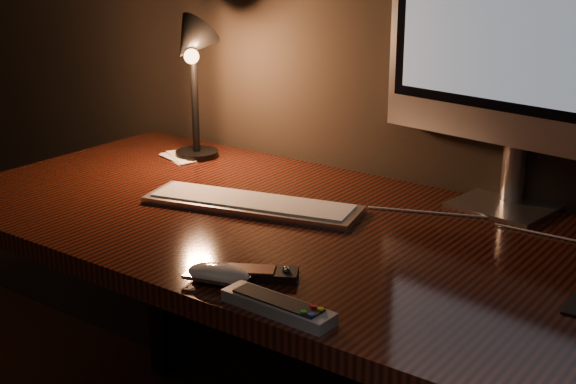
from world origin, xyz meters
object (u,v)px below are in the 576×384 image
Objects in this scene: desk at (323,273)px; keyboard at (252,203)px; tv_remote at (278,306)px; mouse at (219,276)px; monitor at (519,30)px; desk_lamp at (192,62)px; media_remote at (260,273)px.

keyboard reaches higher than desk.
desk is at bearing 116.80° from tv_remote.
mouse is 0.15m from tv_remote.
monitor reaches higher than keyboard.
monitor is 1.35× the size of keyboard.
desk_lamp is at bearing 142.95° from tv_remote.
mouse is 0.30× the size of desk_lamp.
desk is at bearing -31.35° from desk_lamp.
media_remote is at bearing -54.33° from desk_lamp.
keyboard is 3.44× the size of media_remote.
keyboard is at bearing -161.57° from desk.
monitor reaches higher than media_remote.
monitor is 1.69× the size of desk_lamp.
desk is at bearing 80.88° from mouse.
desk_lamp reaches higher than keyboard.
mouse is (0.19, -0.33, 0.00)m from keyboard.
tv_remote is at bearing -27.30° from mouse.
desk is 8.25× the size of tv_remote.
mouse is (0.04, -0.37, 0.14)m from desk.
media_remote is at bearing -100.74° from monitor.
desk is 3.46× the size of keyboard.
keyboard is 0.45m from desk_lamp.
tv_remote reaches higher than keyboard.
tv_remote reaches higher than media_remote.
media_remote reaches higher than keyboard.
tv_remote is 0.90m from desk_lamp.
tv_remote is at bearing -65.35° from desk.
mouse is at bearing -83.86° from desk.
tv_remote reaches higher than desk.
desk_lamp reaches higher than media_remote.
desk is 4.32× the size of desk_lamp.
keyboard is at bearing 101.09° from media_remote.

